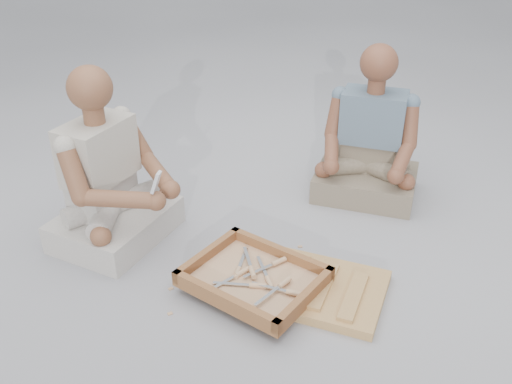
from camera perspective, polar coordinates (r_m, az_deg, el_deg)
The scene contains 22 objects.
ground at distance 2.51m, azimuth -1.95°, elevation -8.38°, with size 60.00×60.00×0.00m, color #A5A4AA.
carved_panel at distance 2.43m, azimuth 5.31°, elevation -9.37°, with size 0.62×0.41×0.04m, color #935B39.
tool_tray at distance 2.39m, azimuth -0.21°, elevation -8.65°, with size 0.58×0.48×0.07m.
chisel_0 at distance 2.46m, azimuth 1.90°, elevation -7.13°, with size 0.11×0.21×0.02m.
chisel_1 at distance 2.34m, azimuth -0.34°, elevation -9.31°, with size 0.21×0.10×0.02m.
chisel_2 at distance 2.40m, azimuth -1.79°, elevation -8.21°, with size 0.09×0.21×0.02m.
chisel_3 at distance 2.41m, azimuth -0.45°, elevation -7.72°, with size 0.16×0.18×0.02m.
chisel_4 at distance 2.30m, azimuth 3.40°, elevation -9.95°, with size 0.22×0.05×0.02m.
chisel_5 at distance 2.43m, azimuth -1.78°, elevation -7.80°, with size 0.08×0.22×0.02m.
chisel_6 at distance 2.38m, azimuth 1.22°, elevation -8.72°, with size 0.17×0.17×0.02m.
chisel_7 at distance 2.33m, azimuth 2.54°, elevation -9.26°, with size 0.06×0.22×0.02m.
wood_chip_0 at distance 2.30m, azimuth 6.33°, elevation -12.77°, with size 0.02×0.01×0.00m, color tan.
wood_chip_1 at distance 2.55m, azimuth -5.86°, elevation -7.88°, with size 0.02×0.01×0.00m, color tan.
wood_chip_2 at distance 2.69m, azimuth 4.43°, elevation -5.46°, with size 0.02×0.01×0.00m, color tan.
wood_chip_3 at distance 2.32m, azimuth 2.80°, elevation -12.25°, with size 0.02×0.01×0.00m, color tan.
wood_chip_4 at distance 2.35m, azimuth -8.59°, elevation -11.93°, with size 0.02×0.01×0.00m, color tan.
wood_chip_5 at distance 2.52m, azimuth 3.23°, elevation -8.19°, with size 0.02×0.01×0.00m, color tan.
wood_chip_6 at distance 2.47m, azimuth -8.52°, elevation -9.54°, with size 0.02×0.01×0.00m, color tan.
wood_chip_7 at distance 2.55m, azimuth 5.76°, elevation -7.79°, with size 0.02×0.01×0.00m, color tan.
craftsman at distance 2.70m, azimuth -14.43°, elevation 0.75°, with size 0.57×0.56×0.84m.
companion at distance 3.06m, azimuth 11.27°, elevation 4.39°, with size 0.59×0.51×0.81m.
mobile_phone at distance 2.43m, azimuth -9.96°, elevation 0.98°, with size 0.06×0.05×0.10m.
Camera 1 is at (1.04, -1.69, 1.55)m, focal length 40.00 mm.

